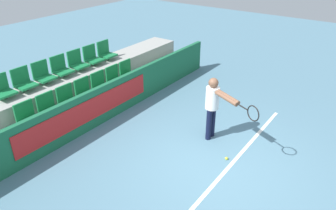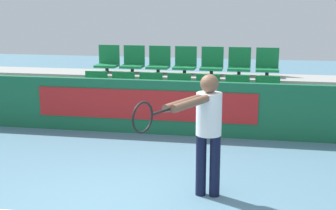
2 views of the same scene
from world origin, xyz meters
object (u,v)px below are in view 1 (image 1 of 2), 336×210
object	(u,v)px
stadium_chair_1	(49,107)
stadium_chair_12	(92,57)
stadium_chair_3	(85,91)
stadium_chair_0	(28,117)
stadium_chair_4	(101,84)
stadium_chair_10	(61,68)
stadium_chair_11	(77,62)
stadium_chair_13	(106,52)
tennis_player	(214,103)
stadium_chair_7	(2,89)
tennis_ball	(226,158)
stadium_chair_9	(43,74)
stadium_chair_2	(68,99)
stadium_chair_6	(128,72)
stadium_chair_5	(115,78)
stadium_chair_8	(24,81)

from	to	relation	value
stadium_chair_1	stadium_chair_12	distance (m)	2.44
stadium_chair_3	stadium_chair_1	bearing A→B (deg)	180.00
stadium_chair_0	stadium_chair_12	world-z (taller)	stadium_chair_12
stadium_chair_12	stadium_chair_4	bearing A→B (deg)	-122.52
stadium_chair_10	stadium_chair_11	size ratio (longest dim) A/B	1.00
stadium_chair_13	tennis_player	distance (m)	4.28
stadium_chair_7	tennis_ball	size ratio (longest dim) A/B	8.52
stadium_chair_9	tennis_player	bearing A→B (deg)	-71.35
stadium_chair_0	tennis_ball	bearing A→B (deg)	-63.25
stadium_chair_7	stadium_chair_11	xyz separation A→B (m)	(2.23, 0.00, 0.00)
stadium_chair_3	stadium_chair_7	distance (m)	1.94
tennis_player	stadium_chair_4	bearing A→B (deg)	120.01
stadium_chair_12	tennis_ball	size ratio (longest dim) A/B	8.52
stadium_chair_10	stadium_chair_11	xyz separation A→B (m)	(0.56, 0.00, 0.00)
stadium_chair_2	stadium_chair_4	size ratio (longest dim) A/B	1.00
stadium_chair_2	stadium_chair_6	xyz separation A→B (m)	(2.23, 0.00, 0.00)
stadium_chair_5	tennis_ball	xyz separation A→B (m)	(-0.78, -3.97, -0.64)
stadium_chair_3	stadium_chair_0	bearing A→B (deg)	180.00
stadium_chair_3	stadium_chair_12	xyz separation A→B (m)	(1.11, 0.87, 0.44)
stadium_chair_4	stadium_chair_5	world-z (taller)	same
stadium_chair_2	stadium_chair_11	distance (m)	1.48
stadium_chair_3	stadium_chair_6	size ratio (longest dim) A/B	1.00
stadium_chair_2	stadium_chair_11	bearing A→B (deg)	38.10
stadium_chair_2	stadium_chair_13	distance (m)	2.44
stadium_chair_13	stadium_chair_9	bearing A→B (deg)	180.00
stadium_chair_10	stadium_chair_11	world-z (taller)	same
stadium_chair_8	stadium_chair_13	size ratio (longest dim) A/B	1.00
stadium_chair_2	tennis_player	world-z (taller)	tennis_player
stadium_chair_1	stadium_chair_7	bearing A→B (deg)	122.52
stadium_chair_9	stadium_chair_13	world-z (taller)	same
stadium_chair_10	tennis_player	world-z (taller)	tennis_player
stadium_chair_11	stadium_chair_13	xyz separation A→B (m)	(1.11, 0.00, 0.00)
stadium_chair_7	stadium_chair_12	xyz separation A→B (m)	(2.79, 0.00, 0.00)
stadium_chair_12	stadium_chair_1	bearing A→B (deg)	-158.59
stadium_chair_0	stadium_chair_7	world-z (taller)	stadium_chair_7
stadium_chair_1	stadium_chair_11	bearing A→B (deg)	27.60
stadium_chair_0	stadium_chair_8	world-z (taller)	stadium_chair_8
stadium_chair_4	stadium_chair_12	xyz separation A→B (m)	(0.56, 0.87, 0.44)
stadium_chair_3	stadium_chair_11	bearing A→B (deg)	57.48
stadium_chair_1	stadium_chair_13	world-z (taller)	stadium_chair_13
stadium_chair_1	stadium_chair_5	distance (m)	2.23
stadium_chair_3	tennis_player	size ratio (longest dim) A/B	0.37
stadium_chair_10	stadium_chair_12	size ratio (longest dim) A/B	1.00
stadium_chair_3	stadium_chair_4	distance (m)	0.56
stadium_chair_2	tennis_ball	distance (m)	4.12
stadium_chair_2	stadium_chair_4	distance (m)	1.11
stadium_chair_4	stadium_chair_8	bearing A→B (deg)	152.40
stadium_chair_11	stadium_chair_13	bearing A→B (deg)	0.00
stadium_chair_3	stadium_chair_10	bearing A→B (deg)	90.00
stadium_chair_12	tennis_player	size ratio (longest dim) A/B	0.37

